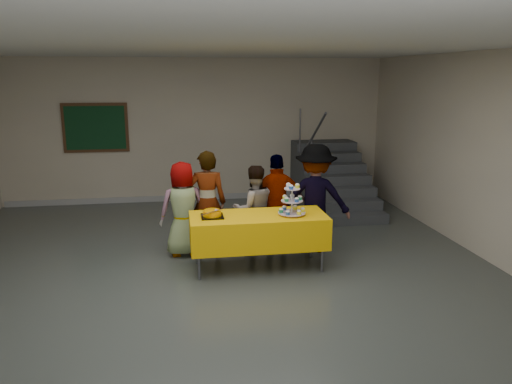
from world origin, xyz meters
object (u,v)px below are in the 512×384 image
bake_table (258,230)px  schoolchild_b (207,202)px  cupcake_stand (292,203)px  bear_cake (212,213)px  staircase (330,182)px  noticeboard (95,128)px  schoolchild_d (277,203)px  schoolchild_e (315,198)px  schoolchild_c (254,209)px  schoolchild_a (183,209)px

bake_table → schoolchild_b: schoolchild_b is taller
cupcake_stand → bear_cake: cupcake_stand is taller
staircase → noticeboard: noticeboard is taller
staircase → bake_table: bearing=-122.5°
bake_table → schoolchild_d: size_ratio=1.26×
schoolchild_e → noticeboard: noticeboard is taller
schoolchild_b → noticeboard: noticeboard is taller
staircase → bear_cake: bearing=-129.9°
schoolchild_c → schoolchild_e: size_ratio=0.82×
staircase → noticeboard: (-4.74, 0.84, 1.11)m
schoolchild_a → schoolchild_b: (0.36, 0.03, 0.08)m
noticeboard → schoolchild_e: bearing=-43.4°
bear_cake → schoolchild_b: schoolchild_b is taller
schoolchild_d → staircase: 2.98m
schoolchild_b → cupcake_stand: bearing=149.5°
schoolchild_a → schoolchild_d: bearing=171.6°
bake_table → schoolchild_e: bearing=30.6°
cupcake_stand → schoolchild_a: size_ratio=0.31×
bake_table → schoolchild_e: schoolchild_e is taller
schoolchild_d → schoolchild_e: size_ratio=0.90×
schoolchild_c → noticeboard: noticeboard is taller
bear_cake → schoolchild_b: 0.74m
schoolchild_c → schoolchild_d: (0.37, 0.08, 0.07)m
staircase → schoolchild_c: bearing=-128.0°
bake_table → bear_cake: (-0.63, 0.00, 0.27)m
schoolchild_d → bake_table: bearing=63.8°
schoolchild_c → schoolchild_a: bearing=-9.7°
schoolchild_b → schoolchild_d: size_ratio=1.05×
noticeboard → schoolchild_d: bearing=-46.9°
schoolchild_e → cupcake_stand: bearing=68.1°
schoolchild_b → staircase: (2.70, 2.46, -0.30)m
schoolchild_d → noticeboard: noticeboard is taller
schoolchild_b → noticeboard: (-2.04, 3.30, 0.81)m
bear_cake → schoolchild_d: 1.28m
staircase → noticeboard: 4.94m
cupcake_stand → schoolchild_a: bearing=152.3°
bear_cake → schoolchild_d: schoolchild_d is taller
bake_table → bear_cake: bearing=179.6°
bake_table → schoolchild_c: bearing=86.4°
bake_table → staircase: 3.80m
bake_table → schoolchild_b: (-0.65, 0.75, 0.23)m
schoolchild_e → bear_cake: bearing=36.5°
bake_table → noticeboard: (-2.69, 4.04, 1.04)m
cupcake_stand → schoolchild_e: schoolchild_e is taller
bake_table → noticeboard: bearing=123.7°
schoolchild_c → schoolchild_e: 0.94m
staircase → schoolchild_a: bearing=-140.8°
bake_table → schoolchild_a: bearing=144.9°
schoolchild_d → staircase: (1.63, 2.48, -0.26)m
bake_table → schoolchild_e: size_ratio=1.14×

